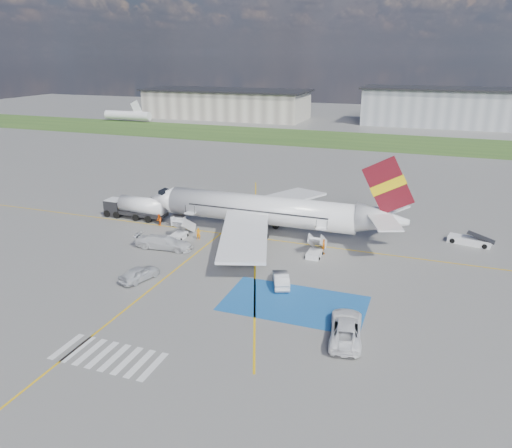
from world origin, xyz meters
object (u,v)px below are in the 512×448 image
object	(u,v)px
car_silver_a	(139,273)
van_white_b	(164,240)
gpu_cart	(179,221)
car_silver_b	(281,279)
belt_loader	(470,241)
van_white_a	(346,325)
fuel_tanker	(136,209)
airliner	(271,211)

from	to	relation	value
car_silver_a	van_white_b	bearing A→B (deg)	-59.66
gpu_cart	van_white_b	world-z (taller)	van_white_b
car_silver_a	car_silver_b	xyz separation A→B (m)	(14.87, 4.06, -0.06)
belt_loader	car_silver_b	size ratio (longest dim) A/B	1.28
van_white_a	belt_loader	bearing A→B (deg)	-120.50
belt_loader	van_white_a	distance (m)	29.84
gpu_cart	belt_loader	world-z (taller)	belt_loader
car_silver_a	van_white_b	distance (m)	9.36
car_silver_b	van_white_a	bearing A→B (deg)	115.17
gpu_cart	car_silver_a	xyz separation A→B (m)	(4.60, -17.38, 0.09)
van_white_b	gpu_cart	bearing A→B (deg)	13.27
fuel_tanker	gpu_cart	distance (m)	7.79
fuel_tanker	car_silver_b	distance (m)	30.74
belt_loader	car_silver_b	bearing A→B (deg)	-122.68
van_white_b	car_silver_a	bearing A→B (deg)	-169.49
airliner	fuel_tanker	xyz separation A→B (m)	(-21.13, -0.19, -1.99)
car_silver_b	van_white_a	distance (m)	11.38
airliner	van_white_a	distance (m)	26.64
car_silver_a	car_silver_b	distance (m)	15.41
airliner	car_silver_b	distance (m)	16.00
airliner	car_silver_a	size ratio (longest dim) A/B	7.78
car_silver_b	van_white_b	xyz separation A→B (m)	(-17.05, 5.03, 0.38)
belt_loader	airliner	bearing A→B (deg)	-156.55
gpu_cart	belt_loader	xyz separation A→B (m)	(38.85, 6.67, -0.29)
van_white_a	airliner	bearing A→B (deg)	-65.99
gpu_cart	belt_loader	size ratio (longest dim) A/B	0.35
belt_loader	van_white_a	xyz separation A→B (m)	(-11.04, -27.72, 0.67)
car_silver_a	van_white_b	world-z (taller)	van_white_b
fuel_tanker	gpu_cart	bearing A→B (deg)	-6.59
car_silver_b	van_white_a	size ratio (longest dim) A/B	0.78
airliner	van_white_a	bearing A→B (deg)	-57.21
airliner	car_silver_b	xyz separation A→B (m)	(6.03, -14.58, -2.65)
car_silver_a	van_white_a	xyz separation A→B (m)	(23.21, -3.67, 0.28)
van_white_a	gpu_cart	bearing A→B (deg)	-45.89
car_silver_a	van_white_a	distance (m)	23.50
fuel_tanker	car_silver_a	xyz separation A→B (m)	(12.29, -18.45, -0.60)
fuel_tanker	car_silver_b	size ratio (longest dim) A/B	2.18
gpu_cart	airliner	bearing A→B (deg)	-0.67
belt_loader	car_silver_a	size ratio (longest dim) A/B	1.23
belt_loader	van_white_b	size ratio (longest dim) A/B	1.01
airliner	fuel_tanker	bearing A→B (deg)	-179.47
gpu_cart	van_white_b	distance (m)	8.64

